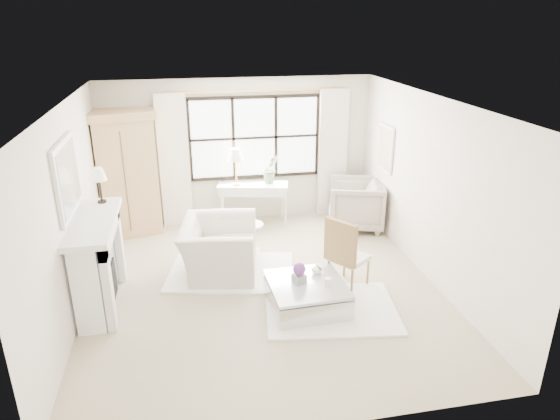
# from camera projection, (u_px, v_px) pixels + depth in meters

# --- Properties ---
(floor) EXTENTS (5.50, 5.50, 0.00)m
(floor) POSITION_uv_depth(u_px,v_px,m) (264.00, 287.00, 7.34)
(floor) COLOR tan
(floor) RESTS_ON ground
(ceiling) EXTENTS (5.50, 5.50, 0.00)m
(ceiling) POSITION_uv_depth(u_px,v_px,m) (261.00, 102.00, 6.35)
(ceiling) COLOR silver
(ceiling) RESTS_ON ground
(wall_back) EXTENTS (5.00, 0.00, 5.00)m
(wall_back) POSITION_uv_depth(u_px,v_px,m) (239.00, 151.00, 9.36)
(wall_back) COLOR beige
(wall_back) RESTS_ON ground
(wall_front) EXTENTS (5.00, 0.00, 5.00)m
(wall_front) POSITION_uv_depth(u_px,v_px,m) (313.00, 310.00, 4.33)
(wall_front) COLOR beige
(wall_front) RESTS_ON ground
(wall_left) EXTENTS (0.00, 5.50, 5.50)m
(wall_left) POSITION_uv_depth(u_px,v_px,m) (70.00, 214.00, 6.40)
(wall_left) COLOR beige
(wall_left) RESTS_ON ground
(wall_right) EXTENTS (0.00, 5.50, 5.50)m
(wall_right) POSITION_uv_depth(u_px,v_px,m) (431.00, 190.00, 7.29)
(wall_right) COLOR beige
(wall_right) RESTS_ON ground
(window_pane) EXTENTS (2.40, 0.02, 1.50)m
(window_pane) POSITION_uv_depth(u_px,v_px,m) (255.00, 138.00, 9.30)
(window_pane) COLOR white
(window_pane) RESTS_ON wall_back
(window_frame) EXTENTS (2.50, 0.04, 1.50)m
(window_frame) POSITION_uv_depth(u_px,v_px,m) (255.00, 138.00, 9.29)
(window_frame) COLOR black
(window_frame) RESTS_ON wall_back
(curtain_rod) EXTENTS (3.30, 0.04, 0.04)m
(curtain_rod) POSITION_uv_depth(u_px,v_px,m) (254.00, 91.00, 8.93)
(curtain_rod) COLOR #B7863F
(curtain_rod) RESTS_ON wall_back
(curtain_left) EXTENTS (0.55, 0.10, 2.47)m
(curtain_left) POSITION_uv_depth(u_px,v_px,m) (174.00, 162.00, 9.09)
(curtain_left) COLOR white
(curtain_left) RESTS_ON ground
(curtain_right) EXTENTS (0.55, 0.10, 2.47)m
(curtain_right) POSITION_uv_depth(u_px,v_px,m) (333.00, 154.00, 9.63)
(curtain_right) COLOR beige
(curtain_right) RESTS_ON ground
(fireplace) EXTENTS (0.58, 1.66, 1.26)m
(fireplace) POSITION_uv_depth(u_px,v_px,m) (96.00, 262.00, 6.69)
(fireplace) COLOR silver
(fireplace) RESTS_ON ground
(mirror_frame) EXTENTS (0.05, 1.15, 0.95)m
(mirror_frame) POSITION_uv_depth(u_px,v_px,m) (67.00, 178.00, 6.22)
(mirror_frame) COLOR silver
(mirror_frame) RESTS_ON wall_left
(mirror_glass) EXTENTS (0.02, 1.00, 0.80)m
(mirror_glass) POSITION_uv_depth(u_px,v_px,m) (69.00, 178.00, 6.23)
(mirror_glass) COLOR silver
(mirror_glass) RESTS_ON wall_left
(art_frame) EXTENTS (0.04, 0.62, 0.82)m
(art_frame) POSITION_uv_depth(u_px,v_px,m) (385.00, 148.00, 8.76)
(art_frame) COLOR silver
(art_frame) RESTS_ON wall_right
(art_canvas) EXTENTS (0.01, 0.52, 0.72)m
(art_canvas) POSITION_uv_depth(u_px,v_px,m) (384.00, 148.00, 8.76)
(art_canvas) COLOR #C6B599
(art_canvas) RESTS_ON wall_right
(mantel_lamp) EXTENTS (0.22, 0.22, 0.51)m
(mantel_lamp) POSITION_uv_depth(u_px,v_px,m) (99.00, 176.00, 6.92)
(mantel_lamp) COLOR black
(mantel_lamp) RESTS_ON fireplace
(armoire) EXTENTS (1.24, 0.92, 2.24)m
(armoire) POSITION_uv_depth(u_px,v_px,m) (127.00, 173.00, 8.79)
(armoire) COLOR tan
(armoire) RESTS_ON floor
(console_table) EXTENTS (1.37, 0.72, 0.80)m
(console_table) POSITION_uv_depth(u_px,v_px,m) (253.00, 204.00, 9.43)
(console_table) COLOR silver
(console_table) RESTS_ON floor
(console_lamp) EXTENTS (0.28, 0.28, 0.69)m
(console_lamp) POSITION_uv_depth(u_px,v_px,m) (236.00, 156.00, 9.03)
(console_lamp) COLOR #BC8F41
(console_lamp) RESTS_ON console_table
(orchid_plant) EXTENTS (0.34, 0.29, 0.53)m
(orchid_plant) POSITION_uv_depth(u_px,v_px,m) (271.00, 169.00, 9.26)
(orchid_plant) COLOR #586E49
(orchid_plant) RESTS_ON console_table
(side_table) EXTENTS (0.40, 0.40, 0.51)m
(side_table) POSITION_uv_depth(u_px,v_px,m) (252.00, 234.00, 8.33)
(side_table) COLOR white
(side_table) RESTS_ON floor
(rug_left) EXTENTS (2.14, 1.72, 0.03)m
(rug_left) POSITION_uv_depth(u_px,v_px,m) (231.00, 272.00, 7.75)
(rug_left) COLOR white
(rug_left) RESTS_ON floor
(rug_right) EXTENTS (1.91, 1.54, 0.03)m
(rug_right) POSITION_uv_depth(u_px,v_px,m) (331.00, 309.00, 6.76)
(rug_right) COLOR white
(rug_right) RESTS_ON floor
(club_armchair) EXTENTS (1.30, 1.43, 0.82)m
(club_armchair) POSITION_uv_depth(u_px,v_px,m) (219.00, 248.00, 7.63)
(club_armchair) COLOR beige
(club_armchair) RESTS_ON floor
(wingback_chair) EXTENTS (1.23, 1.21, 0.90)m
(wingback_chair) POSITION_uv_depth(u_px,v_px,m) (356.00, 204.00, 9.28)
(wingback_chair) COLOR #A19588
(wingback_chair) RESTS_ON floor
(french_chair) EXTENTS (0.67, 0.67, 1.08)m
(french_chair) POSITION_uv_depth(u_px,v_px,m) (347.00, 267.00, 7.25)
(french_chair) COLOR olive
(french_chair) RESTS_ON floor
(coffee_table) EXTENTS (1.04, 1.04, 0.38)m
(coffee_table) POSITION_uv_depth(u_px,v_px,m) (307.00, 296.00, 6.77)
(coffee_table) COLOR silver
(coffee_table) RESTS_ON floor
(planter_box) EXTENTS (0.20, 0.20, 0.12)m
(planter_box) POSITION_uv_depth(u_px,v_px,m) (299.00, 279.00, 6.69)
(planter_box) COLOR gray
(planter_box) RESTS_ON coffee_table
(planter_flowers) EXTENTS (0.17, 0.17, 0.17)m
(planter_flowers) POSITION_uv_depth(u_px,v_px,m) (299.00, 269.00, 6.63)
(planter_flowers) COLOR #643079
(planter_flowers) RESTS_ON planter_box
(pillar_candle) EXTENTS (0.09, 0.09, 0.12)m
(pillar_candle) POSITION_uv_depth(u_px,v_px,m) (328.00, 282.00, 6.59)
(pillar_candle) COLOR white
(pillar_candle) RESTS_ON coffee_table
(coffee_vase) EXTENTS (0.15, 0.15, 0.15)m
(coffee_vase) POSITION_uv_depth(u_px,v_px,m) (317.00, 269.00, 6.91)
(coffee_vase) COLOR silver
(coffee_vase) RESTS_ON coffee_table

